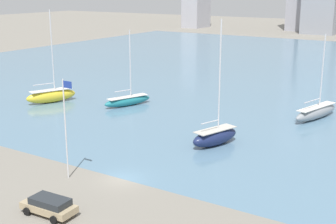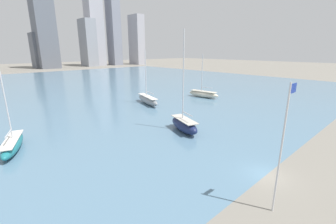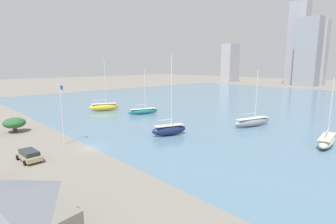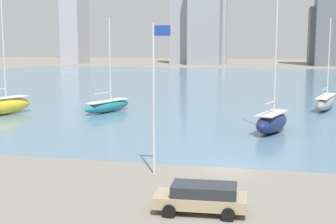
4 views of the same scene
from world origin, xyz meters
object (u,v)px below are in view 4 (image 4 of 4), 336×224
object	(u,v)px
sailboat_teal	(108,105)
parked_wagon_tan	(202,197)
flag_pole	(155,93)
sailboat_gray	(326,102)
sailboat_yellow	(2,105)
sailboat_navy	(272,121)

from	to	relation	value
sailboat_teal	parked_wagon_tan	world-z (taller)	sailboat_teal
flag_pole	parked_wagon_tan	world-z (taller)	flag_pole
flag_pole	sailboat_gray	xyz separation A→B (m)	(15.28, 36.44, -4.65)
sailboat_gray	sailboat_yellow	world-z (taller)	sailboat_yellow
sailboat_gray	sailboat_teal	world-z (taller)	sailboat_gray
sailboat_navy	parked_wagon_tan	bearing A→B (deg)	-80.56
sailboat_teal	sailboat_yellow	distance (m)	13.44
parked_wagon_tan	sailboat_navy	bearing A→B (deg)	-11.55
sailboat_gray	sailboat_navy	size ratio (longest dim) A/B	0.81
sailboat_teal	parked_wagon_tan	size ratio (longest dim) A/B	2.45
sailboat_navy	sailboat_yellow	xyz separation A→B (m)	(-33.78, 4.87, 0.05)
sailboat_navy	sailboat_yellow	size ratio (longest dim) A/B	1.00
parked_wagon_tan	sailboat_teal	bearing A→B (deg)	24.32
sailboat_teal	parked_wagon_tan	bearing A→B (deg)	-43.10
sailboat_navy	sailboat_yellow	distance (m)	34.13
flag_pole	sailboat_yellow	distance (m)	34.43
sailboat_navy	parked_wagon_tan	world-z (taller)	sailboat_navy
flag_pole	sailboat_teal	world-z (taller)	sailboat_teal
sailboat_gray	sailboat_yellow	distance (m)	43.40
flag_pole	sailboat_gray	world-z (taller)	sailboat_gray
sailboat_gray	sailboat_navy	world-z (taller)	sailboat_navy
parked_wagon_tan	flag_pole	bearing A→B (deg)	29.57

